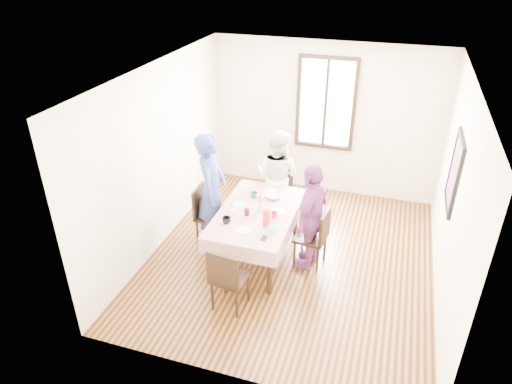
% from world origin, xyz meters
% --- Properties ---
extents(ground, '(4.50, 4.50, 0.00)m').
position_xyz_m(ground, '(0.00, 0.00, 0.00)').
color(ground, black).
rests_on(ground, ground).
extents(back_wall, '(4.00, 0.00, 4.00)m').
position_xyz_m(back_wall, '(0.00, 2.25, 1.35)').
color(back_wall, beige).
rests_on(back_wall, ground).
extents(right_wall, '(0.00, 4.50, 4.50)m').
position_xyz_m(right_wall, '(2.00, 0.00, 1.35)').
color(right_wall, beige).
rests_on(right_wall, ground).
extents(window_frame, '(1.02, 0.06, 1.62)m').
position_xyz_m(window_frame, '(0.00, 2.23, 1.65)').
color(window_frame, black).
rests_on(window_frame, back_wall).
extents(window_pane, '(0.90, 0.02, 1.50)m').
position_xyz_m(window_pane, '(0.00, 2.24, 1.65)').
color(window_pane, white).
rests_on(window_pane, back_wall).
extents(art_poster, '(0.04, 0.76, 0.96)m').
position_xyz_m(art_poster, '(1.98, 0.30, 1.55)').
color(art_poster, red).
rests_on(art_poster, right_wall).
extents(dining_table, '(0.93, 1.61, 0.75)m').
position_xyz_m(dining_table, '(-0.49, -0.11, 0.38)').
color(dining_table, black).
rests_on(dining_table, ground).
extents(tablecloth, '(1.05, 1.73, 0.01)m').
position_xyz_m(tablecloth, '(-0.49, -0.11, 0.76)').
color(tablecloth, '#57020A').
rests_on(tablecloth, dining_table).
extents(chair_left, '(0.43, 0.43, 0.91)m').
position_xyz_m(chair_left, '(-1.27, 0.04, 0.46)').
color(chair_left, black).
rests_on(chair_left, ground).
extents(chair_right, '(0.47, 0.47, 0.91)m').
position_xyz_m(chair_right, '(0.28, -0.06, 0.46)').
color(chair_right, black).
rests_on(chair_right, ground).
extents(chair_far, '(0.42, 0.42, 0.91)m').
position_xyz_m(chair_far, '(-0.49, 0.99, 0.46)').
color(chair_far, black).
rests_on(chair_far, ground).
extents(chair_near, '(0.46, 0.46, 0.91)m').
position_xyz_m(chair_near, '(-0.49, -1.22, 0.46)').
color(chair_near, black).
rests_on(chair_near, ground).
extents(person_left, '(0.54, 0.72, 1.79)m').
position_xyz_m(person_left, '(-1.25, 0.04, 0.89)').
color(person_left, navy).
rests_on(person_left, ground).
extents(person_far, '(0.88, 0.76, 1.56)m').
position_xyz_m(person_far, '(-0.49, 0.97, 0.78)').
color(person_far, white).
rests_on(person_far, ground).
extents(person_right, '(0.54, 0.98, 1.58)m').
position_xyz_m(person_right, '(0.26, -0.06, 0.79)').
color(person_right, '#80397D').
rests_on(person_right, ground).
extents(mug_black, '(0.14, 0.14, 0.09)m').
position_xyz_m(mug_black, '(-0.80, -0.53, 0.81)').
color(mug_black, black).
rests_on(mug_black, tablecloth).
extents(mug_flag, '(0.13, 0.13, 0.09)m').
position_xyz_m(mug_flag, '(-0.22, -0.21, 0.81)').
color(mug_flag, red).
rests_on(mug_flag, tablecloth).
extents(mug_green, '(0.12, 0.12, 0.08)m').
position_xyz_m(mug_green, '(-0.65, 0.26, 0.80)').
color(mug_green, '#0C7226').
rests_on(mug_green, tablecloth).
extents(serving_bowl, '(0.32, 0.32, 0.06)m').
position_xyz_m(serving_bowl, '(-0.39, 0.33, 0.79)').
color(serving_bowl, white).
rests_on(serving_bowl, tablecloth).
extents(juice_carton, '(0.08, 0.08, 0.24)m').
position_xyz_m(juice_carton, '(-0.27, -0.42, 0.88)').
color(juice_carton, red).
rests_on(juice_carton, tablecloth).
extents(butter_tub, '(0.11, 0.11, 0.05)m').
position_xyz_m(butter_tub, '(-0.15, -0.53, 0.79)').
color(butter_tub, white).
rests_on(butter_tub, tablecloth).
extents(jam_jar, '(0.07, 0.07, 0.10)m').
position_xyz_m(jam_jar, '(-0.60, -0.25, 0.81)').
color(jam_jar, black).
rests_on(jam_jar, tablecloth).
extents(drinking_glass, '(0.07, 0.07, 0.10)m').
position_xyz_m(drinking_glass, '(-0.76, -0.34, 0.81)').
color(drinking_glass, silver).
rests_on(drinking_glass, tablecloth).
extents(smartphone, '(0.06, 0.13, 0.01)m').
position_xyz_m(smartphone, '(-0.21, -0.72, 0.77)').
color(smartphone, black).
rests_on(smartphone, tablecloth).
extents(flower_vase, '(0.07, 0.07, 0.14)m').
position_xyz_m(flower_vase, '(-0.46, -0.09, 0.83)').
color(flower_vase, silver).
rests_on(flower_vase, tablecloth).
extents(plate_left, '(0.20, 0.20, 0.01)m').
position_xyz_m(plate_left, '(-0.80, -0.01, 0.77)').
color(plate_left, white).
rests_on(plate_left, tablecloth).
extents(plate_right, '(0.20, 0.20, 0.01)m').
position_xyz_m(plate_right, '(-0.19, -0.03, 0.77)').
color(plate_right, white).
rests_on(plate_right, tablecloth).
extents(plate_far, '(0.20, 0.20, 0.01)m').
position_xyz_m(plate_far, '(-0.48, 0.52, 0.77)').
color(plate_far, white).
rests_on(plate_far, tablecloth).
extents(plate_near, '(0.20, 0.20, 0.01)m').
position_xyz_m(plate_near, '(-0.53, -0.64, 0.77)').
color(plate_near, white).
rests_on(plate_near, tablecloth).
extents(butter_lid, '(0.12, 0.12, 0.01)m').
position_xyz_m(butter_lid, '(-0.15, -0.53, 0.82)').
color(butter_lid, blue).
rests_on(butter_lid, butter_tub).
extents(flower_bunch, '(0.09, 0.09, 0.10)m').
position_xyz_m(flower_bunch, '(-0.46, -0.09, 0.96)').
color(flower_bunch, yellow).
rests_on(flower_bunch, flower_vase).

